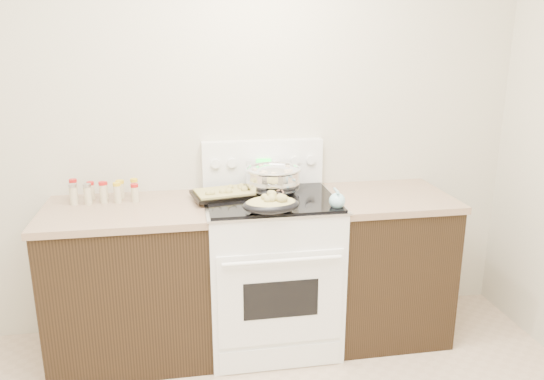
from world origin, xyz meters
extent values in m
cube|color=beige|center=(0.00, 1.77, 1.35)|extent=(4.00, 0.05, 2.70)
cube|color=black|center=(-0.48, 1.43, 0.44)|extent=(0.90, 0.64, 0.88)
cube|color=brown|center=(-0.48, 1.43, 0.90)|extent=(0.93, 0.67, 0.04)
cube|color=black|center=(1.08, 1.43, 0.44)|extent=(0.70, 0.64, 0.88)
cube|color=brown|center=(1.08, 1.43, 0.90)|extent=(0.73, 0.67, 0.04)
cube|color=white|center=(0.35, 1.42, 0.46)|extent=(0.76, 0.66, 0.92)
cube|color=white|center=(0.35, 1.08, 0.45)|extent=(0.70, 0.01, 0.55)
cube|color=black|center=(0.35, 1.08, 0.46)|extent=(0.42, 0.01, 0.22)
cylinder|color=white|center=(0.35, 1.04, 0.70)|extent=(0.65, 0.02, 0.02)
cube|color=white|center=(0.35, 1.09, 0.08)|extent=(0.70, 0.01, 0.14)
cube|color=silver|center=(0.35, 1.42, 0.93)|extent=(0.78, 0.68, 0.01)
cube|color=black|center=(0.35, 1.42, 0.94)|extent=(0.74, 0.64, 0.01)
cube|color=white|center=(0.35, 1.72, 1.08)|extent=(0.76, 0.07, 0.28)
cylinder|color=white|center=(0.05, 1.67, 1.10)|extent=(0.06, 0.02, 0.06)
cylinder|color=white|center=(0.15, 1.67, 1.10)|extent=(0.06, 0.02, 0.06)
cylinder|color=white|center=(0.55, 1.67, 1.10)|extent=(0.06, 0.02, 0.06)
cylinder|color=white|center=(0.65, 1.67, 1.10)|extent=(0.06, 0.02, 0.06)
cube|color=#19E533|center=(0.35, 1.67, 1.10)|extent=(0.09, 0.00, 0.04)
cube|color=silver|center=(0.27, 1.67, 1.10)|extent=(0.05, 0.00, 0.05)
cube|color=silver|center=(0.43, 1.67, 1.10)|extent=(0.05, 0.00, 0.05)
ellipsoid|color=silver|center=(0.38, 1.51, 1.01)|extent=(0.35, 0.35, 0.20)
cylinder|color=silver|center=(0.38, 1.51, 0.95)|extent=(0.18, 0.18, 0.01)
torus|color=silver|center=(0.38, 1.51, 1.09)|extent=(0.34, 0.34, 0.02)
cylinder|color=silver|center=(0.38, 1.51, 1.03)|extent=(0.32, 0.32, 0.11)
cylinder|color=olive|center=(0.38, 1.51, 1.08)|extent=(0.30, 0.30, 0.00)
cube|color=beige|center=(0.32, 1.45, 1.08)|extent=(0.04, 0.04, 0.03)
cube|color=beige|center=(0.36, 1.57, 1.08)|extent=(0.03, 0.03, 0.03)
cube|color=beige|center=(0.45, 1.44, 1.08)|extent=(0.03, 0.03, 0.03)
cube|color=beige|center=(0.36, 1.40, 1.08)|extent=(0.03, 0.03, 0.02)
cube|color=beige|center=(0.27, 1.52, 1.08)|extent=(0.03, 0.03, 0.02)
cube|color=beige|center=(0.32, 1.61, 1.08)|extent=(0.03, 0.03, 0.02)
cube|color=beige|center=(0.30, 1.41, 1.08)|extent=(0.03, 0.03, 0.02)
cube|color=beige|center=(0.37, 1.59, 1.08)|extent=(0.04, 0.04, 0.02)
cube|color=beige|center=(0.32, 1.43, 1.08)|extent=(0.04, 0.04, 0.02)
cube|color=beige|center=(0.34, 1.53, 1.08)|extent=(0.04, 0.04, 0.02)
cube|color=beige|center=(0.38, 1.56, 1.08)|extent=(0.03, 0.03, 0.02)
cube|color=beige|center=(0.47, 1.45, 1.08)|extent=(0.03, 0.03, 0.02)
cube|color=beige|center=(0.44, 1.41, 1.08)|extent=(0.03, 0.03, 0.02)
cube|color=beige|center=(0.36, 1.59, 1.08)|extent=(0.03, 0.03, 0.02)
cube|color=beige|center=(0.47, 1.45, 1.08)|extent=(0.03, 0.03, 0.02)
cube|color=beige|center=(0.48, 1.57, 1.08)|extent=(0.03, 0.03, 0.02)
ellipsoid|color=black|center=(0.30, 1.14, 0.98)|extent=(0.32, 0.24, 0.08)
ellipsoid|color=tan|center=(0.30, 1.14, 1.00)|extent=(0.29, 0.21, 0.06)
sphere|color=tan|center=(0.35, 1.10, 1.03)|extent=(0.05, 0.05, 0.05)
sphere|color=tan|center=(0.31, 1.19, 1.03)|extent=(0.04, 0.04, 0.04)
sphere|color=tan|center=(0.32, 1.18, 1.03)|extent=(0.05, 0.05, 0.05)
sphere|color=tan|center=(0.31, 1.17, 1.03)|extent=(0.04, 0.04, 0.04)
sphere|color=tan|center=(0.36, 1.09, 1.03)|extent=(0.04, 0.04, 0.04)
sphere|color=tan|center=(0.27, 1.13, 1.03)|extent=(0.04, 0.04, 0.04)
sphere|color=tan|center=(0.30, 1.10, 1.03)|extent=(0.05, 0.05, 0.05)
sphere|color=tan|center=(0.28, 1.10, 1.03)|extent=(0.04, 0.04, 0.04)
cube|color=black|center=(0.08, 1.49, 0.95)|extent=(0.40, 0.32, 0.02)
cube|color=tan|center=(0.08, 1.49, 0.97)|extent=(0.36, 0.27, 0.02)
sphere|color=tan|center=(0.07, 1.45, 0.98)|extent=(0.04, 0.04, 0.04)
sphere|color=tan|center=(0.13, 1.55, 0.98)|extent=(0.04, 0.04, 0.04)
sphere|color=tan|center=(0.01, 1.43, 0.98)|extent=(0.04, 0.04, 0.04)
sphere|color=tan|center=(-0.01, 1.43, 0.98)|extent=(0.03, 0.03, 0.03)
sphere|color=tan|center=(0.20, 1.48, 0.98)|extent=(0.04, 0.04, 0.04)
sphere|color=tan|center=(0.11, 1.45, 0.98)|extent=(0.04, 0.04, 0.04)
sphere|color=tan|center=(0.12, 1.53, 0.98)|extent=(0.03, 0.03, 0.03)
sphere|color=tan|center=(0.00, 1.43, 0.98)|extent=(0.04, 0.04, 0.04)
sphere|color=tan|center=(0.19, 1.53, 0.98)|extent=(0.05, 0.05, 0.05)
sphere|color=tan|center=(0.19, 1.52, 0.98)|extent=(0.03, 0.03, 0.03)
cylinder|color=#AE744F|center=(0.42, 1.38, 0.95)|extent=(0.07, 0.25, 0.01)
sphere|color=#AE744F|center=(0.40, 1.27, 0.96)|extent=(0.04, 0.04, 0.04)
sphere|color=#90CBD7|center=(0.68, 1.17, 0.98)|extent=(0.09, 0.09, 0.09)
cylinder|color=#90CBD7|center=(0.70, 1.28, 1.01)|extent=(0.08, 0.28, 0.08)
cylinder|color=#BFB28C|center=(-0.78, 1.63, 0.97)|extent=(0.04, 0.04, 0.11)
cylinder|color=#B21414|center=(-0.78, 1.63, 1.04)|extent=(0.04, 0.04, 0.02)
cylinder|color=#BFB28C|center=(-0.69, 1.63, 0.96)|extent=(0.04, 0.04, 0.09)
cylinder|color=#B21414|center=(-0.69, 1.63, 1.02)|extent=(0.04, 0.04, 0.02)
cylinder|color=#BFB28C|center=(-0.62, 1.63, 0.96)|extent=(0.05, 0.05, 0.09)
cylinder|color=#B21414|center=(-0.62, 1.63, 1.01)|extent=(0.05, 0.05, 0.02)
cylinder|color=#BFB28C|center=(-0.52, 1.63, 0.96)|extent=(0.05, 0.05, 0.09)
cylinder|color=gold|center=(-0.52, 1.63, 1.02)|extent=(0.05, 0.05, 0.02)
cylinder|color=#BFB28C|center=(-0.44, 1.63, 0.97)|extent=(0.04, 0.04, 0.10)
cylinder|color=gold|center=(-0.44, 1.63, 1.03)|extent=(0.04, 0.04, 0.02)
cylinder|color=#BFB28C|center=(-0.77, 1.54, 0.97)|extent=(0.04, 0.04, 0.10)
cylinder|color=#B2B2B7|center=(-0.77, 1.54, 1.03)|extent=(0.05, 0.05, 0.02)
cylinder|color=#BFB28C|center=(-0.69, 1.53, 0.97)|extent=(0.04, 0.04, 0.10)
cylinder|color=#B2B2B7|center=(-0.69, 1.53, 1.03)|extent=(0.04, 0.04, 0.02)
cylinder|color=#BFB28C|center=(-0.61, 1.54, 0.97)|extent=(0.04, 0.04, 0.11)
cylinder|color=#B21414|center=(-0.61, 1.54, 1.04)|extent=(0.04, 0.04, 0.02)
cylinder|color=#BFB28C|center=(-0.53, 1.54, 0.97)|extent=(0.04, 0.04, 0.10)
cylinder|color=gold|center=(-0.53, 1.54, 1.03)|extent=(0.04, 0.04, 0.02)
cylinder|color=#BFB28C|center=(-0.43, 1.53, 0.97)|extent=(0.04, 0.04, 0.09)
cylinder|color=#B21414|center=(-0.43, 1.53, 1.02)|extent=(0.04, 0.04, 0.02)
camera|label=1|loc=(-0.15, -1.51, 1.84)|focal=35.00mm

